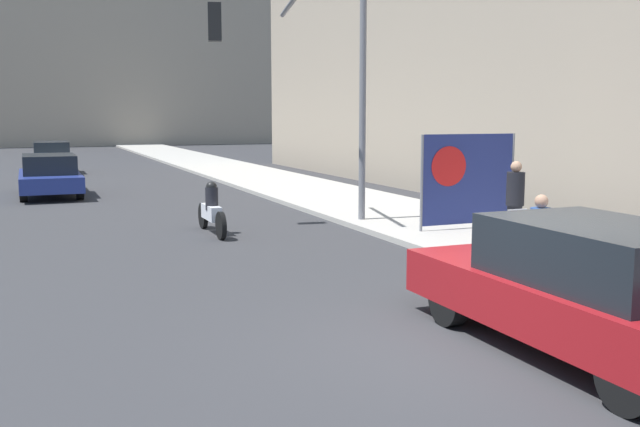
{
  "coord_description": "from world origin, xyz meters",
  "views": [
    {
      "loc": [
        -4.5,
        -6.41,
        2.62
      ],
      "look_at": [
        0.14,
        4.87,
        0.93
      ],
      "focal_mm": 40.0,
      "sensor_mm": 36.0,
      "label": 1
    }
  ],
  "objects_px": {
    "jogger_on_sidewalk": "(515,204)",
    "parked_car_curbside": "(590,289)",
    "seated_protester": "(543,230)",
    "protest_banner": "(467,179)",
    "car_on_road_nearest": "(50,175)",
    "car_on_road_midblock": "(52,158)",
    "traffic_light_pole": "(306,66)",
    "motorcycle_on_road": "(212,211)"
  },
  "relations": [
    {
      "from": "traffic_light_pole",
      "to": "motorcycle_on_road",
      "type": "relative_size",
      "value": 2.36
    },
    {
      "from": "jogger_on_sidewalk",
      "to": "parked_car_curbside",
      "type": "height_order",
      "value": "jogger_on_sidewalk"
    },
    {
      "from": "jogger_on_sidewalk",
      "to": "protest_banner",
      "type": "distance_m",
      "value": 2.36
    },
    {
      "from": "seated_protester",
      "to": "jogger_on_sidewalk",
      "type": "bearing_deg",
      "value": 73.0
    },
    {
      "from": "seated_protester",
      "to": "traffic_light_pole",
      "type": "height_order",
      "value": "traffic_light_pole"
    },
    {
      "from": "traffic_light_pole",
      "to": "jogger_on_sidewalk",
      "type": "bearing_deg",
      "value": -62.87
    },
    {
      "from": "seated_protester",
      "to": "protest_banner",
      "type": "xyz_separation_m",
      "value": [
        1.37,
        4.18,
        0.43
      ]
    },
    {
      "from": "jogger_on_sidewalk",
      "to": "protest_banner",
      "type": "bearing_deg",
      "value": -88.14
    },
    {
      "from": "protest_banner",
      "to": "jogger_on_sidewalk",
      "type": "bearing_deg",
      "value": -101.68
    },
    {
      "from": "jogger_on_sidewalk",
      "to": "car_on_road_nearest",
      "type": "bearing_deg",
      "value": -46.66
    },
    {
      "from": "car_on_road_nearest",
      "to": "seated_protester",
      "type": "bearing_deg",
      "value": -65.96
    },
    {
      "from": "seated_protester",
      "to": "car_on_road_nearest",
      "type": "xyz_separation_m",
      "value": [
        -6.95,
        15.59,
        -0.1
      ]
    },
    {
      "from": "motorcycle_on_road",
      "to": "seated_protester",
      "type": "bearing_deg",
      "value": -58.22
    },
    {
      "from": "jogger_on_sidewalk",
      "to": "parked_car_curbside",
      "type": "distance_m",
      "value": 5.84
    },
    {
      "from": "protest_banner",
      "to": "parked_car_curbside",
      "type": "bearing_deg",
      "value": -114.53
    },
    {
      "from": "seated_protester",
      "to": "parked_car_curbside",
      "type": "relative_size",
      "value": 0.26
    },
    {
      "from": "traffic_light_pole",
      "to": "parked_car_curbside",
      "type": "height_order",
      "value": "traffic_light_pole"
    },
    {
      "from": "parked_car_curbside",
      "to": "protest_banner",
      "type": "bearing_deg",
      "value": 65.47
    },
    {
      "from": "parked_car_curbside",
      "to": "car_on_road_nearest",
      "type": "xyz_separation_m",
      "value": [
        -4.96,
        18.78,
        -0.05
      ]
    },
    {
      "from": "motorcycle_on_road",
      "to": "car_on_road_midblock",
      "type": "bearing_deg",
      "value": 98.06
    },
    {
      "from": "protest_banner",
      "to": "motorcycle_on_road",
      "type": "xyz_separation_m",
      "value": [
        -5.26,
        2.1,
        -0.71
      ]
    },
    {
      "from": "protest_banner",
      "to": "car_on_road_nearest",
      "type": "distance_m",
      "value": 14.13
    },
    {
      "from": "car_on_road_nearest",
      "to": "car_on_road_midblock",
      "type": "distance_m",
      "value": 9.73
    },
    {
      "from": "jogger_on_sidewalk",
      "to": "car_on_road_nearest",
      "type": "xyz_separation_m",
      "value": [
        -7.85,
        13.7,
        -0.27
      ]
    },
    {
      "from": "traffic_light_pole",
      "to": "car_on_road_midblock",
      "type": "relative_size",
      "value": 1.21
    },
    {
      "from": "parked_car_curbside",
      "to": "car_on_road_nearest",
      "type": "height_order",
      "value": "parked_car_curbside"
    },
    {
      "from": "jogger_on_sidewalk",
      "to": "car_on_road_midblock",
      "type": "distance_m",
      "value": 24.6
    },
    {
      "from": "jogger_on_sidewalk",
      "to": "traffic_light_pole",
      "type": "xyz_separation_m",
      "value": [
        -2.41,
        4.71,
        2.8
      ]
    },
    {
      "from": "jogger_on_sidewalk",
      "to": "protest_banner",
      "type": "relative_size",
      "value": 0.68
    },
    {
      "from": "parked_car_curbside",
      "to": "car_on_road_midblock",
      "type": "xyz_separation_m",
      "value": [
        -4.59,
        28.51,
        -0.02
      ]
    },
    {
      "from": "jogger_on_sidewalk",
      "to": "parked_car_curbside",
      "type": "xyz_separation_m",
      "value": [
        -2.89,
        -5.07,
        -0.22
      ]
    },
    {
      "from": "protest_banner",
      "to": "motorcycle_on_road",
      "type": "distance_m",
      "value": 5.7
    },
    {
      "from": "car_on_road_nearest",
      "to": "motorcycle_on_road",
      "type": "bearing_deg",
      "value": -71.79
    },
    {
      "from": "protest_banner",
      "to": "parked_car_curbside",
      "type": "distance_m",
      "value": 8.11
    },
    {
      "from": "seated_protester",
      "to": "car_on_road_nearest",
      "type": "relative_size",
      "value": 0.27
    },
    {
      "from": "car_on_road_midblock",
      "to": "protest_banner",
      "type": "bearing_deg",
      "value": -69.38
    },
    {
      "from": "protest_banner",
      "to": "parked_car_curbside",
      "type": "height_order",
      "value": "protest_banner"
    },
    {
      "from": "seated_protester",
      "to": "jogger_on_sidewalk",
      "type": "xyz_separation_m",
      "value": [
        0.89,
        1.89,
        0.17
      ]
    },
    {
      "from": "traffic_light_pole",
      "to": "car_on_road_midblock",
      "type": "xyz_separation_m",
      "value": [
        -5.07,
        18.72,
        -3.04
      ]
    },
    {
      "from": "car_on_road_nearest",
      "to": "motorcycle_on_road",
      "type": "distance_m",
      "value": 9.81
    },
    {
      "from": "car_on_road_nearest",
      "to": "car_on_road_midblock",
      "type": "height_order",
      "value": "car_on_road_midblock"
    },
    {
      "from": "parked_car_curbside",
      "to": "car_on_road_nearest",
      "type": "distance_m",
      "value": 19.42
    }
  ]
}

